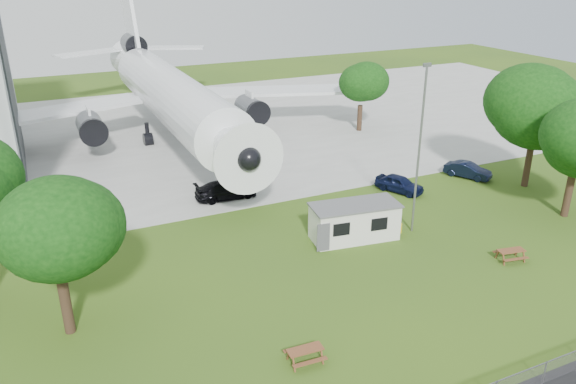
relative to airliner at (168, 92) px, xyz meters
name	(u,v)px	position (x,y,z in m)	size (l,w,h in m)	color
ground	(361,301)	(2.00, -35.86, -5.27)	(160.00, 160.00, 0.00)	#466819
concrete_apron	(185,132)	(2.00, 2.14, -5.25)	(120.00, 46.00, 0.03)	#B7B7B2
airliner	(168,92)	(0.00, 0.00, 0.00)	(46.36, 47.73, 17.69)	white
site_cabin	(355,221)	(5.77, -28.85, -3.96)	(6.90, 3.52, 2.62)	silver
picnic_west	(305,362)	(-3.32, -39.23, -5.27)	(1.80, 1.50, 0.76)	brown
picnic_east	(510,260)	(13.43, -35.95, -5.27)	(1.80, 1.50, 0.76)	brown
lamp_mast	(419,153)	(10.20, -29.66, 0.73)	(0.16, 0.16, 12.00)	slate
tree_west_small	(53,233)	(-13.56, -31.78, 0.59)	(6.11, 6.11, 8.93)	#382619
tree_east_back	(538,106)	(24.48, -26.63, 1.85)	(8.72, 8.72, 11.49)	#382619
tree_far_apron	(361,87)	(20.40, -5.88, -0.19)	(5.15, 5.15, 7.68)	#382619
car_ne_hatch	(399,184)	(13.74, -23.08, -4.56)	(1.68, 4.17, 1.42)	black
car_ne_sedan	(468,170)	(21.32, -22.93, -4.59)	(1.44, 4.13, 1.36)	black
car_apron_van	(226,190)	(-0.08, -18.21, -4.53)	(2.07, 5.10, 1.48)	black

